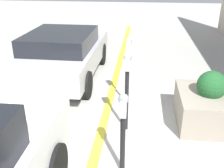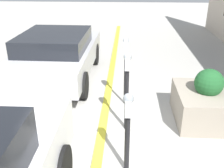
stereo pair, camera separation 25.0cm
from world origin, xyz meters
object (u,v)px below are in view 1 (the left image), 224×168
(planter_box, at_px, (208,105))
(parked_car_middle, at_px, (63,53))
(parking_meter_middle, at_px, (128,58))
(parking_meter_second, at_px, (127,82))
(parking_meter_nearest, at_px, (123,122))

(planter_box, height_order, parked_car_middle, parked_car_middle)
(planter_box, xyz_separation_m, parked_car_middle, (1.99, 3.51, 0.32))
(parking_meter_middle, xyz_separation_m, parked_car_middle, (1.38, 1.87, -0.39))
(parking_meter_second, distance_m, parking_meter_middle, 1.04)
(parked_car_middle, bearing_deg, parking_meter_second, -140.75)
(parking_meter_nearest, distance_m, planter_box, 2.28)
(parking_meter_middle, bearing_deg, planter_box, -110.46)
(parking_meter_nearest, xyz_separation_m, parking_meter_middle, (2.18, 0.06, 0.23))
(parking_meter_middle, distance_m, parked_car_middle, 2.35)
(parking_meter_second, height_order, planter_box, parking_meter_second)
(parked_car_middle, bearing_deg, parking_meter_middle, -125.46)
(parking_meter_nearest, relative_size, parking_meter_second, 0.86)
(parked_car_middle, bearing_deg, planter_box, -118.67)
(parked_car_middle, bearing_deg, parking_meter_nearest, -150.70)
(parking_meter_second, xyz_separation_m, parking_meter_middle, (1.03, 0.04, 0.11))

